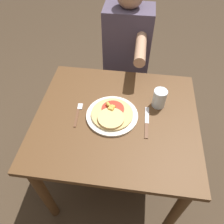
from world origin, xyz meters
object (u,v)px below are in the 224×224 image
Objects in this scene: person_diner at (127,53)px; drinking_glass at (159,98)px; knife at (147,123)px; fork at (78,113)px; dining_table at (116,130)px; plate at (112,116)px; pizza at (112,114)px.

drinking_glass is at bearing -67.07° from person_diner.
fork is at bearing 177.43° from knife.
drinking_glass is (0.23, 0.12, 0.19)m from dining_table.
drinking_glass is 0.09× the size of person_diner.
person_diner reaches higher than drinking_glass.
plate is 0.20m from knife.
dining_table is 3.14× the size of plate.
person_diner reaches higher than fork.
knife reaches higher than dining_table.
plate is 0.02m from pizza.
pizza is 0.29m from drinking_glass.
person_diner is (-0.17, 0.70, -0.03)m from knife.
fork is at bearing -179.66° from plate.
dining_table is at bearing 17.48° from pizza.
pizza is at bearing -91.91° from person_diner.
pizza is (-0.02, -0.01, 0.16)m from dining_table.
knife is at bearing -76.10° from person_diner.
drinking_glass is at bearing 26.78° from pizza.
drinking_glass is (0.26, 0.13, 0.05)m from plate.
plate is at bearing 80.35° from pizza.
pizza reaches higher than plate.
person_diner reaches higher than knife.
person_diner reaches higher than dining_table.
person_diner is at bearing 112.93° from drinking_glass.
plate is 1.66× the size of fork.
pizza is (-0.00, -0.00, 0.02)m from plate.
dining_table is 3.91× the size of pizza.
drinking_glass is at bearing 27.67° from dining_table.
person_diner is at bearing 90.13° from dining_table.
pizza is at bearing 175.69° from knife.
knife is at bearing -4.31° from pizza.
pizza is 2.11× the size of drinking_glass.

